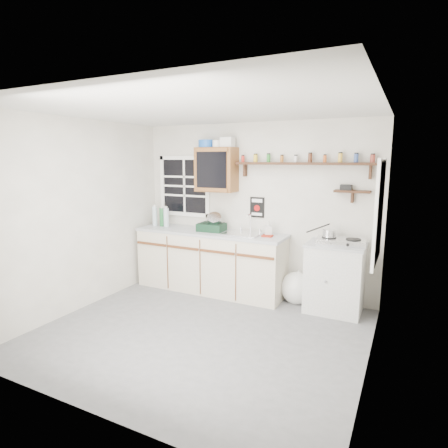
# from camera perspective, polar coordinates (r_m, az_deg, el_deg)

# --- Properties ---
(room) EXTENTS (3.64, 3.24, 2.54)m
(room) POSITION_cam_1_polar(r_m,az_deg,el_deg) (4.13, -3.71, -0.34)
(room) COLOR #5A5A5D
(room) RESTS_ON ground
(main_cabinet) EXTENTS (2.31, 0.63, 0.92)m
(main_cabinet) POSITION_cam_1_polar(r_m,az_deg,el_deg) (5.69, -2.12, -5.62)
(main_cabinet) COLOR beige
(main_cabinet) RESTS_ON floor
(right_cabinet) EXTENTS (0.73, 0.57, 0.91)m
(right_cabinet) POSITION_cam_1_polar(r_m,az_deg,el_deg) (5.13, 16.50, -7.83)
(right_cabinet) COLOR #B5B5AE
(right_cabinet) RESTS_ON floor
(sink) EXTENTS (0.52, 0.44, 0.29)m
(sink) POSITION_cam_1_polar(r_m,az_deg,el_deg) (5.35, 2.92, -1.44)
(sink) COLOR silver
(sink) RESTS_ON main_cabinet
(upper_cabinet) EXTENTS (0.60, 0.32, 0.65)m
(upper_cabinet) POSITION_cam_1_polar(r_m,az_deg,el_deg) (5.59, -1.18, 8.28)
(upper_cabinet) COLOR #5D3417
(upper_cabinet) RESTS_ON wall_back
(upper_cabinet_clutter) EXTENTS (0.56, 0.24, 0.14)m
(upper_cabinet_clutter) POSITION_cam_1_polar(r_m,az_deg,el_deg) (5.61, -1.45, 12.21)
(upper_cabinet_clutter) COLOR #1A52AE
(upper_cabinet_clutter) RESTS_ON upper_cabinet
(spice_shelf) EXTENTS (1.91, 0.18, 0.34)m
(spice_shelf) POSITION_cam_1_polar(r_m,az_deg,el_deg) (5.19, 12.01, 9.08)
(spice_shelf) COLOR black
(spice_shelf) RESTS_ON wall_back
(secondary_shelf) EXTENTS (0.45, 0.16, 0.24)m
(secondary_shelf) POSITION_cam_1_polar(r_m,az_deg,el_deg) (5.09, 18.70, 4.81)
(secondary_shelf) COLOR black
(secondary_shelf) RESTS_ON wall_back
(warning_sign) EXTENTS (0.22, 0.02, 0.30)m
(warning_sign) POSITION_cam_1_polar(r_m,az_deg,el_deg) (5.52, 5.07, 2.54)
(warning_sign) COLOR black
(warning_sign) RESTS_ON wall_back
(window_back) EXTENTS (0.93, 0.03, 0.98)m
(window_back) POSITION_cam_1_polar(r_m,az_deg,el_deg) (6.06, -6.03, 5.75)
(window_back) COLOR black
(window_back) RESTS_ON wall_back
(window_right) EXTENTS (0.03, 0.78, 1.08)m
(window_right) POSITION_cam_1_polar(r_m,az_deg,el_deg) (4.10, 22.61, 1.67)
(window_right) COLOR black
(window_right) RESTS_ON wall_back
(water_bottles) EXTENTS (0.30, 0.10, 0.34)m
(water_bottles) POSITION_cam_1_polar(r_m,az_deg,el_deg) (6.04, -9.54, 1.12)
(water_bottles) COLOR #AEC3CC
(water_bottles) RESTS_ON main_cabinet
(dish_rack) EXTENTS (0.40, 0.31, 0.29)m
(dish_rack) POSITION_cam_1_polar(r_m,az_deg,el_deg) (5.57, -1.78, -0.14)
(dish_rack) COLOR black
(dish_rack) RESTS_ON main_cabinet
(soap_bottle) EXTENTS (0.12, 0.12, 0.21)m
(soap_bottle) POSITION_cam_1_polar(r_m,az_deg,el_deg) (5.27, 6.78, -0.66)
(soap_bottle) COLOR beige
(soap_bottle) RESTS_ON main_cabinet
(rag) EXTENTS (0.15, 0.13, 0.02)m
(rag) POSITION_cam_1_polar(r_m,az_deg,el_deg) (5.22, 6.62, -1.81)
(rag) COLOR maroon
(rag) RESTS_ON main_cabinet
(hotplate) EXTENTS (0.63, 0.38, 0.09)m
(hotplate) POSITION_cam_1_polar(r_m,az_deg,el_deg) (4.98, 17.39, -2.54)
(hotplate) COLOR silver
(hotplate) RESTS_ON right_cabinet
(saucepan) EXTENTS (0.41, 0.21, 0.18)m
(saucepan) POSITION_cam_1_polar(r_m,az_deg,el_deg) (4.99, 15.68, -1.38)
(saucepan) COLOR silver
(saucepan) RESTS_ON hotplate
(trash_bag) EXTENTS (0.43, 0.39, 0.49)m
(trash_bag) POSITION_cam_1_polar(r_m,az_deg,el_deg) (5.38, 11.01, -9.53)
(trash_bag) COLOR silver
(trash_bag) RESTS_ON floor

